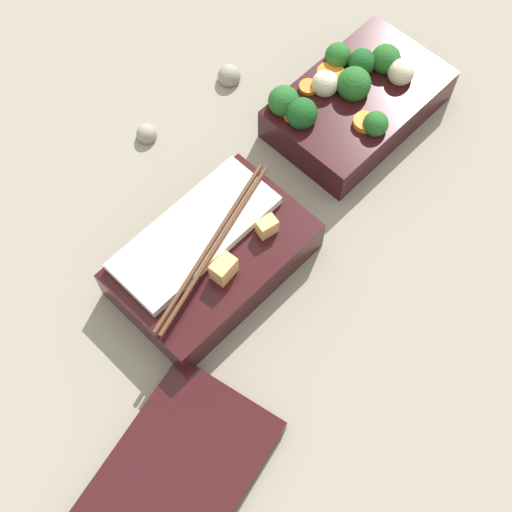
{
  "coord_description": "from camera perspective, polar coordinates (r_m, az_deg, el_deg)",
  "views": [
    {
      "loc": [
        0.34,
        0.27,
        0.74
      ],
      "look_at": [
        0.1,
        0.04,
        0.05
      ],
      "focal_mm": 50.0,
      "sensor_mm": 36.0,
      "label": 1
    }
  ],
  "objects": [
    {
      "name": "ground_plane",
      "position": [
        0.86,
        3.02,
        4.71
      ],
      "size": [
        3.0,
        3.0,
        0.0
      ],
      "primitive_type": "plane",
      "color": "gray"
    },
    {
      "name": "bento_lid",
      "position": [
        0.74,
        -6.61,
        -17.39
      ],
      "size": [
        0.24,
        0.18,
        0.02
      ],
      "primitive_type": "cube",
      "rotation": [
        0.0,
        0.0,
        0.21
      ],
      "color": "black",
      "rests_on": "ground_plane"
    },
    {
      "name": "bento_tray_vegetable",
      "position": [
        0.91,
        7.92,
        12.26
      ],
      "size": [
        0.22,
        0.14,
        0.08
      ],
      "color": "black",
      "rests_on": "ground_plane"
    },
    {
      "name": "pebble_0",
      "position": [
        0.95,
        -2.16,
        14.2
      ],
      "size": [
        0.03,
        0.03,
        0.03
      ],
      "primitive_type": "sphere",
      "color": "gray",
      "rests_on": "ground_plane"
    },
    {
      "name": "pebble_3",
      "position": [
        0.91,
        -8.74,
        9.61
      ],
      "size": [
        0.03,
        0.03,
        0.03
      ],
      "primitive_type": "sphere",
      "color": "gray",
      "rests_on": "ground_plane"
    },
    {
      "name": "bento_tray_rice",
      "position": [
        0.79,
        -3.45,
        -0.18
      ],
      "size": [
        0.22,
        0.14,
        0.08
      ],
      "color": "black",
      "rests_on": "ground_plane"
    }
  ]
}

